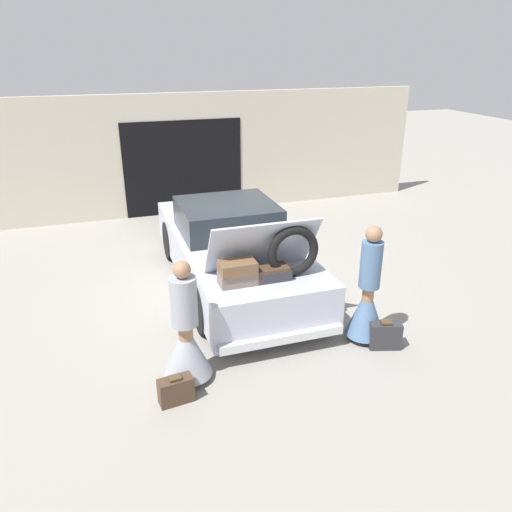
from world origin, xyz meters
The scene contains 7 objects.
ground_plane centered at (0.00, 0.00, 0.00)m, with size 40.00×40.00×0.00m, color gray.
garage_wall_back centered at (0.00, 4.21, 1.39)m, with size 12.00×0.14×2.80m.
car centered at (0.00, -0.01, 0.62)m, with size 1.83×4.70×1.68m.
person_left centered at (-1.25, -2.40, 0.56)m, with size 0.60×0.60×1.57m.
person_right centered at (1.25, -2.28, 0.60)m, with size 0.54×0.54×1.67m.
suitcase_beside_left_person centered at (-1.47, -2.79, 0.16)m, with size 0.41×0.23×0.34m.
suitcase_beside_right_person centered at (1.40, -2.56, 0.19)m, with size 0.46×0.31×0.40m.
Camera 1 is at (-2.06, -7.47, 3.78)m, focal length 35.00 mm.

